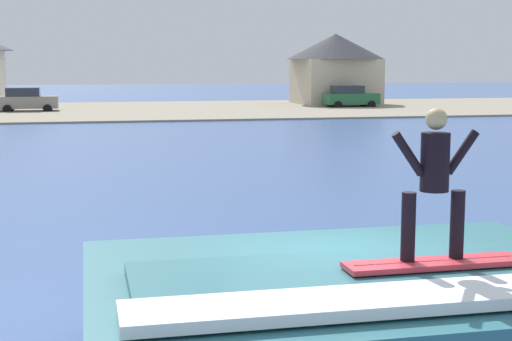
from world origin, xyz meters
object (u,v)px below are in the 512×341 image
Objects in this scene: surfboard at (434,263)px; car_near_shore at (27,100)px; car_far_shore at (350,97)px; house_gabled_white at (335,65)px; surfer at (434,176)px; wave_crest at (355,319)px.

car_near_shore reaches higher than surfboard.
car_far_shore is 5.48m from house_gabled_white.
wave_crest is at bearing 148.76° from surfer.
car_far_shore is at bearing 71.35° from surfboard.
house_gabled_white reaches higher than car_far_shore.
surfer is (0.74, -0.45, 1.73)m from wave_crest.
car_near_shore is at bearing -169.29° from house_gabled_white.
wave_crest is 3.65× the size of surfer.
surfboard is 0.47× the size of car_far_shore.
car_near_shore is 26.47m from house_gabled_white.
surfer is (0.00, 0.07, 0.97)m from surfboard.
car_near_shore and car_far_shore have the same top height.
surfboard is 0.47× the size of car_near_shore.
car_near_shore is (-7.93, 52.26, -0.46)m from surfboard.
car_far_shore reaches higher than wave_crest.
surfer is at bearing 86.03° from surfboard.
surfboard is 59.94m from house_gabled_white.
car_far_shore is at bearing -93.57° from house_gabled_white.
house_gabled_white is at bearing 72.56° from surfboard.
wave_crest is 2.99× the size of surfboard.
car_near_shore is (-7.20, 51.74, 0.30)m from wave_crest.
wave_crest is 1.39× the size of car_far_shore.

